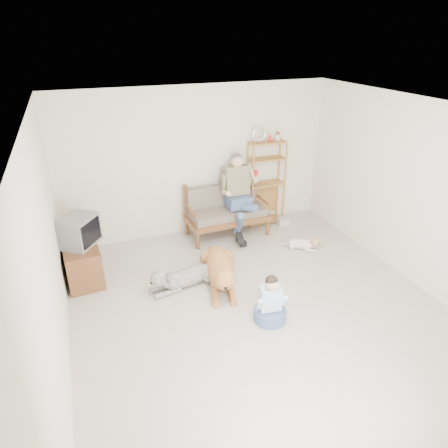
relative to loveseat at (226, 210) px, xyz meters
name	(u,v)px	position (x,y,z in m)	size (l,w,h in m)	color
floor	(261,311)	(-0.41, -2.38, -0.49)	(5.50, 5.50, 0.00)	beige
ceiling	(271,113)	(-0.41, -2.38, 2.21)	(5.50, 5.50, 0.00)	silver
wall_back	(198,162)	(-0.41, 0.37, 0.86)	(5.00, 5.00, 0.00)	silver
wall_left	(48,262)	(-2.91, -2.38, 0.86)	(5.50, 5.50, 0.00)	silver
wall_right	(421,197)	(2.09, -2.38, 0.86)	(5.50, 5.50, 0.00)	silver
loveseat	(226,210)	(0.00, 0.00, 0.00)	(1.52, 0.75, 0.95)	brown
man	(240,202)	(0.18, -0.22, 0.23)	(0.59, 0.84, 1.36)	#44577C
etagere	(266,183)	(0.89, 0.17, 0.37)	(0.73, 0.32, 1.95)	#B17137
book_stack	(283,222)	(1.19, -0.08, -0.41)	(0.23, 0.16, 0.14)	silver
tv_stand	(82,262)	(-2.63, -0.67, -0.19)	(0.56, 0.93, 0.60)	brown
crt_tv	(79,231)	(-2.60, -0.65, 0.34)	(0.67, 0.69, 0.45)	slate
wall_outlet	(135,225)	(-1.66, 0.35, -0.19)	(0.12, 0.02, 0.08)	silver
golden_retriever	(221,270)	(-0.67, -1.50, -0.28)	(0.69, 1.67, 0.51)	#A26638
shaggy_dog	(183,277)	(-1.25, -1.41, -0.33)	(1.30, 0.48, 0.39)	beige
terrier	(305,244)	(1.08, -1.08, -0.38)	(0.57, 0.49, 0.26)	silver
child	(270,304)	(-0.37, -2.57, -0.24)	(0.44, 0.44, 0.69)	#44577C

